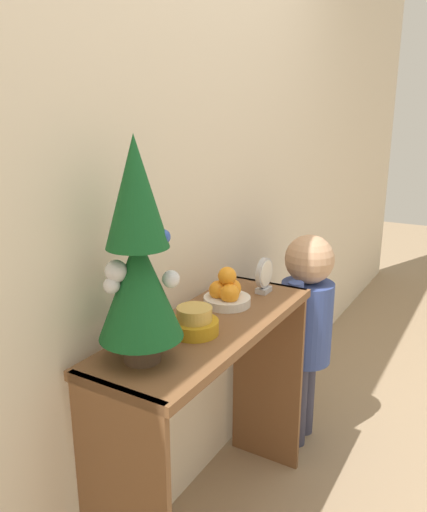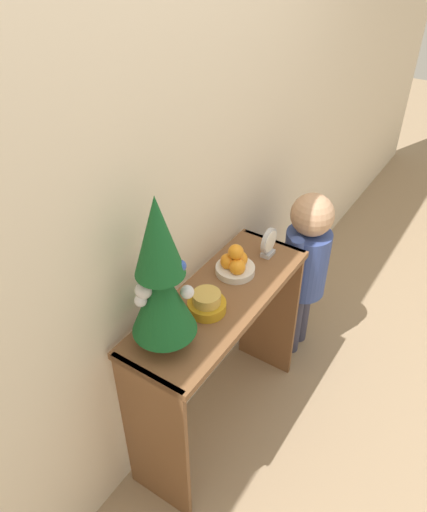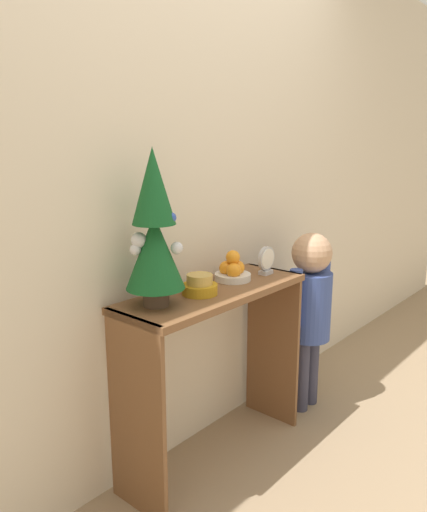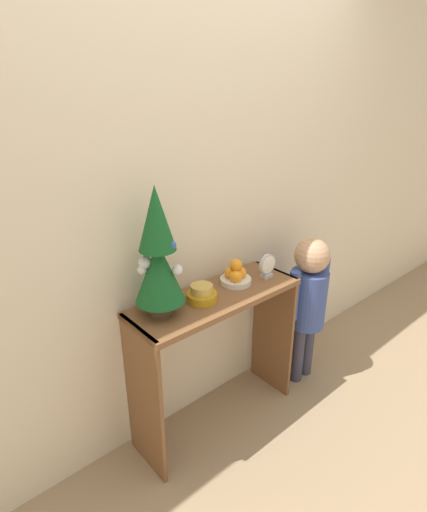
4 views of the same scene
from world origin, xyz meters
name	(u,v)px [view 1 (image 1 of 4)]	position (x,y,z in m)	size (l,w,h in m)	color
back_wall	(153,184)	(0.00, 0.38, 1.25)	(7.00, 0.05, 2.50)	beige
console_table	(211,382)	(0.00, 0.17, 0.60)	(0.94, 0.34, 0.82)	brown
mini_tree	(138,257)	(-0.32, 0.20, 1.11)	(0.23, 0.23, 0.61)	#4C3828
fruit_bowl	(227,293)	(0.16, 0.20, 0.86)	(0.17, 0.17, 0.14)	silver
singing_bowl	(194,322)	(-0.10, 0.17, 0.85)	(0.15, 0.15, 0.09)	#B78419
desk_clock	(264,276)	(0.35, 0.14, 0.88)	(0.12, 0.04, 0.14)	#B2B2B7
child_figure	(306,317)	(0.68, 0.08, 0.61)	(0.36, 0.23, 0.98)	#38384C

